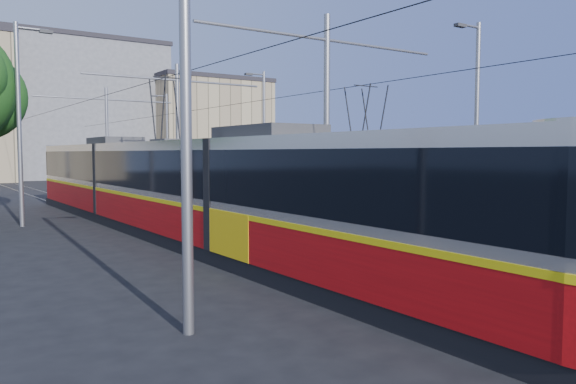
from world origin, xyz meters
TOP-DOWN VIEW (x-y plane):
  - ground at (0.00, 0.00)m, footprint 160.00×160.00m
  - platform at (0.00, 17.00)m, footprint 4.00×50.00m
  - tactile_strip_left at (-1.45, 17.00)m, footprint 0.70×50.00m
  - tactile_strip_right at (1.45, 17.00)m, footprint 0.70×50.00m
  - rails at (0.00, 17.00)m, footprint 8.71×70.00m
  - tram_left at (-3.60, 12.15)m, footprint 2.43×31.72m
  - tram_right at (3.60, 10.16)m, footprint 2.43×29.56m
  - catenary at (0.00, 14.15)m, footprint 9.20×70.00m
  - street_lamps at (-0.00, 21.00)m, footprint 15.18×38.22m
  - shelter at (0.69, 12.49)m, footprint 0.84×1.07m
  - building_centre at (6.00, 64.00)m, footprint 18.36×14.28m
  - building_right at (20.00, 58.00)m, footprint 14.28×10.20m

SIDE VIEW (x-z plane):
  - ground at x=0.00m, z-range 0.00..0.00m
  - rails at x=0.00m, z-range 0.00..0.03m
  - platform at x=0.00m, z-range 0.00..0.30m
  - tactile_strip_left at x=-1.45m, z-range 0.30..0.31m
  - tactile_strip_right at x=1.45m, z-range 0.30..0.31m
  - shelter at x=0.69m, z-range 0.35..2.41m
  - tram_left at x=-3.60m, z-range -1.04..4.46m
  - tram_right at x=3.60m, z-range -0.89..4.61m
  - street_lamps at x=0.00m, z-range 0.18..8.18m
  - catenary at x=0.00m, z-range 1.02..8.02m
  - building_right at x=20.00m, z-range 0.01..12.16m
  - building_centre at x=6.00m, z-range 0.01..16.01m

